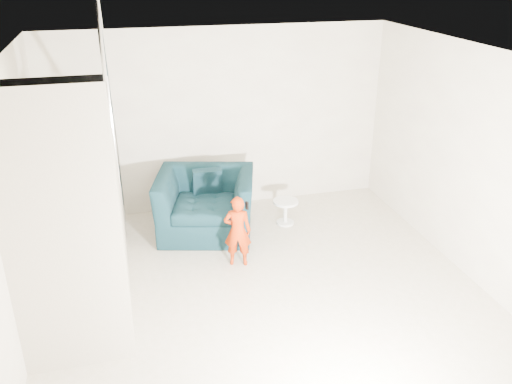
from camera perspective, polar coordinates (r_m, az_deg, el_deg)
floor at (r=6.20m, az=1.47°, el=-11.75°), size 5.50×5.50×0.00m
ceiling at (r=5.12m, az=1.80°, el=13.61°), size 5.50×5.50×0.00m
back_wall at (r=8.04m, az=-3.84°, el=7.50°), size 5.00×0.00×5.00m
left_wall at (r=5.45m, az=-24.58°, el=-2.98°), size 0.00×5.50×5.50m
right_wall at (r=6.62m, az=22.91°, el=1.95°), size 0.00×5.50×5.50m
armchair at (r=7.54m, az=-5.32°, el=-1.22°), size 1.56×1.44×0.85m
toddler at (r=6.70m, az=-1.95°, el=-4.13°), size 0.39×0.30×0.93m
side_table at (r=7.81m, az=3.13°, el=-1.69°), size 0.37×0.37×0.37m
staircase at (r=6.04m, az=-18.55°, el=-3.65°), size 1.02×3.03×3.62m
cushion at (r=7.64m, az=-5.17°, el=1.12°), size 0.41×0.19×0.40m
throw at (r=7.44m, az=-9.92°, el=-0.93°), size 0.05×0.45×0.51m
phone at (r=6.55m, az=-0.96°, el=-1.44°), size 0.04×0.05×0.10m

